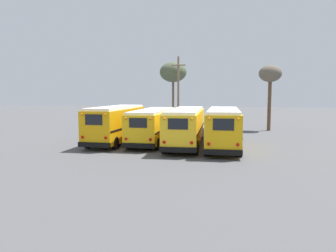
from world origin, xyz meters
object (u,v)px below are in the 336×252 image
(school_bus_3, at_px, (223,127))
(utility_pole, at_px, (178,91))
(school_bus_1, at_px, (153,125))
(bare_tree_0, at_px, (173,73))
(bare_tree_1, at_px, (270,76))
(school_bus_2, at_px, (186,125))
(school_bus_0, at_px, (116,123))

(school_bus_3, bearing_deg, utility_pole, 113.66)
(school_bus_1, relative_size, bare_tree_0, 1.19)
(utility_pole, distance_m, bare_tree_0, 4.70)
(school_bus_3, bearing_deg, bare_tree_1, 70.82)
(school_bus_2, relative_size, utility_pole, 1.24)
(school_bus_2, height_order, school_bus_3, school_bus_3)
(school_bus_1, distance_m, utility_pole, 12.88)
(school_bus_1, distance_m, bare_tree_1, 16.77)
(school_bus_0, relative_size, bare_tree_1, 1.24)
(bare_tree_1, bearing_deg, school_bus_1, -132.74)
(utility_pole, bearing_deg, bare_tree_1, -3.74)
(school_bus_1, height_order, utility_pole, utility_pole)
(bare_tree_0, bearing_deg, school_bus_1, -85.16)
(school_bus_0, distance_m, school_bus_1, 3.24)
(school_bus_0, bearing_deg, bare_tree_1, 42.11)
(school_bus_2, distance_m, utility_pole, 14.25)
(school_bus_3, distance_m, bare_tree_0, 20.19)
(school_bus_1, distance_m, school_bus_3, 6.45)
(school_bus_1, xyz_separation_m, bare_tree_0, (-1.38, 16.23, 5.56))
(school_bus_3, bearing_deg, school_bus_1, 165.12)
(school_bus_1, distance_m, bare_tree_0, 17.21)
(school_bus_0, xyz_separation_m, school_bus_3, (9.34, -0.78, -0.05))
(utility_pole, xyz_separation_m, bare_tree_1, (10.89, -0.71, 1.74))
(school_bus_2, relative_size, bare_tree_0, 1.28)
(school_bus_0, bearing_deg, bare_tree_0, 84.19)
(school_bus_3, bearing_deg, bare_tree_0, 113.04)
(school_bus_0, bearing_deg, utility_pole, 76.83)
(utility_pole, height_order, bare_tree_0, utility_pole)
(school_bus_0, height_order, school_bus_1, school_bus_0)
(school_bus_0, xyz_separation_m, school_bus_2, (6.23, -0.21, -0.06))
(school_bus_0, bearing_deg, school_bus_1, 15.61)
(school_bus_3, xyz_separation_m, utility_pole, (-6.21, 14.18, 2.93))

